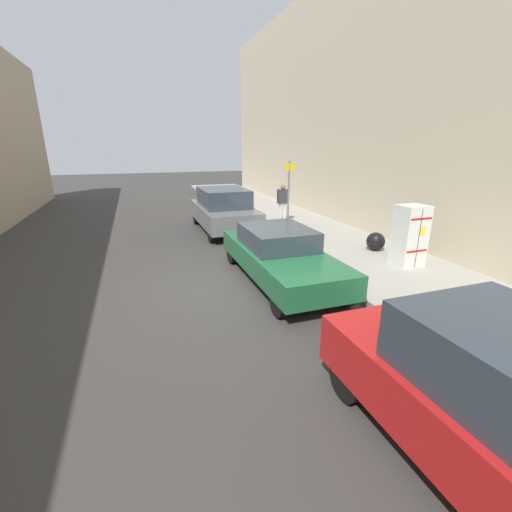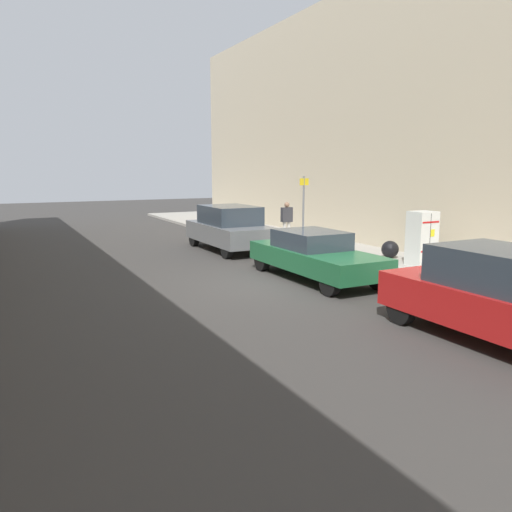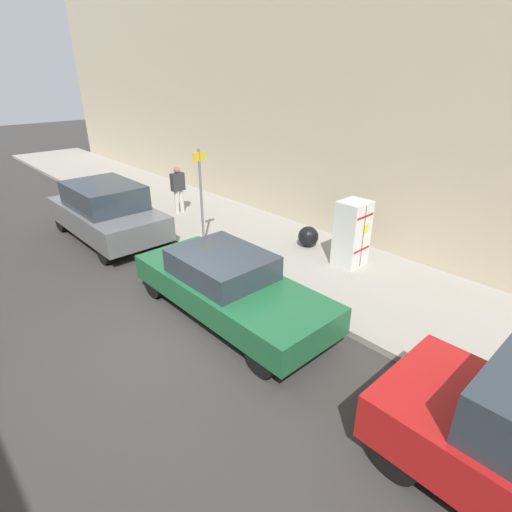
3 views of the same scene
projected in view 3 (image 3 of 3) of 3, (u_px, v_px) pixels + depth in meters
name	position (u px, v px, depth m)	size (l,w,h in m)	color
ground_plane	(171.00, 338.00, 7.80)	(80.00, 80.00, 0.00)	#383533
sidewalk_slab	(319.00, 265.00, 10.56)	(3.89, 44.00, 0.14)	#9E998E
building_facade_near	(409.00, 55.00, 10.38)	(2.45, 39.60, 10.26)	beige
discarded_refrigerator	(352.00, 234.00, 10.13)	(0.76, 0.67, 1.70)	silver
manhole_cover	(230.00, 243.00, 11.70)	(0.70, 0.70, 0.02)	#47443F
street_sign_post	(201.00, 193.00, 11.03)	(0.36, 0.07, 2.74)	slate
trash_bag	(308.00, 236.00, 11.44)	(0.58, 0.58, 0.58)	black
pedestrian_walking_far	(178.00, 187.00, 13.91)	(0.47, 0.22, 1.64)	beige
parked_suv_gray	(107.00, 211.00, 12.10)	(1.99, 4.45, 1.73)	slate
parked_sedan_green	(228.00, 285.00, 8.29)	(1.80, 4.73, 1.38)	#1E6038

